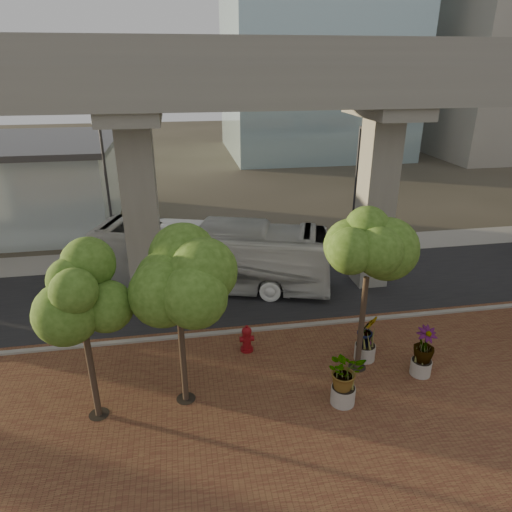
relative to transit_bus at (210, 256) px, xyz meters
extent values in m
plane|color=#343025|center=(2.71, -3.00, -1.80)|extent=(160.00, 160.00, 0.00)
cube|color=brown|center=(2.71, -11.00, -1.77)|extent=(70.00, 13.00, 0.06)
cube|color=black|center=(2.71, -1.00, -1.78)|extent=(90.00, 8.00, 0.04)
cube|color=gray|center=(2.71, -5.00, -1.72)|extent=(70.00, 0.25, 0.16)
cube|color=gray|center=(2.71, 4.50, -1.77)|extent=(90.00, 3.00, 0.06)
cube|color=gray|center=(2.71, -2.60, 8.70)|extent=(72.00, 2.40, 1.80)
cube|color=gray|center=(2.71, 0.60, 8.70)|extent=(72.00, 2.40, 1.80)
cube|color=gray|center=(2.71, -3.70, 10.10)|extent=(72.00, 0.12, 1.00)
cube|color=gray|center=(2.71, 1.70, 10.10)|extent=(72.00, 0.12, 1.00)
imported|color=silver|center=(0.00, 0.00, 0.00)|extent=(13.23, 6.80, 3.60)
cylinder|color=maroon|center=(0.98, -6.47, -1.68)|extent=(0.55, 0.55, 0.12)
cylinder|color=maroon|center=(0.98, -6.47, -1.24)|extent=(0.36, 0.36, 0.88)
sphere|color=maroon|center=(0.98, -6.47, -0.80)|extent=(0.43, 0.43, 0.43)
cylinder|color=maroon|center=(0.98, -6.47, -0.60)|extent=(0.12, 0.12, 0.15)
cylinder|color=maroon|center=(0.98, -6.47, -1.16)|extent=(0.61, 0.24, 0.24)
cylinder|color=#9B988C|center=(3.90, -10.28, -1.40)|extent=(0.88, 0.88, 0.68)
imported|color=#325215|center=(3.90, -10.28, -0.33)|extent=(1.94, 1.94, 1.46)
cylinder|color=gray|center=(7.50, -9.22, -1.43)|extent=(0.80, 0.80, 0.62)
imported|color=#325215|center=(7.50, -9.22, -0.38)|extent=(1.96, 1.96, 1.47)
cylinder|color=#AAA59A|center=(5.71, -7.90, -1.41)|extent=(0.86, 0.86, 0.67)
imported|color=#325215|center=(5.71, -7.90, -0.36)|extent=(1.90, 1.90, 1.43)
cylinder|color=#453527|center=(-4.72, -9.41, 0.14)|extent=(0.22, 0.22, 3.76)
cylinder|color=black|center=(-4.72, -9.41, -1.74)|extent=(0.70, 0.70, 0.01)
cylinder|color=#453527|center=(-1.68, -9.11, -0.01)|extent=(0.22, 0.22, 3.46)
cylinder|color=black|center=(-1.68, -9.11, -1.74)|extent=(0.70, 0.70, 0.01)
cylinder|color=#453527|center=(5.21, -8.40, 0.28)|extent=(0.22, 0.22, 4.03)
cylinder|color=black|center=(5.21, -8.40, -1.74)|extent=(0.70, 0.70, 0.01)
cylinder|color=#303036|center=(-5.47, 3.93, 2.54)|extent=(0.15, 0.15, 8.61)
cube|color=#303036|center=(-5.47, 3.40, 6.85)|extent=(0.16, 1.08, 0.16)
cube|color=silver|center=(-5.47, 2.86, 6.74)|extent=(0.43, 0.22, 0.13)
cylinder|color=#2A2A2F|center=(9.77, 4.50, 2.11)|extent=(0.14, 0.14, 7.74)
cube|color=#2A2A2F|center=(9.77, 4.02, 5.98)|extent=(0.15, 0.97, 0.15)
cube|color=silver|center=(9.77, 3.53, 5.88)|extent=(0.39, 0.19, 0.12)
camera|label=1|loc=(-1.42, -22.69, 9.65)|focal=32.00mm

